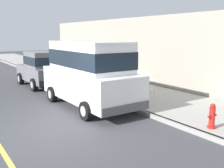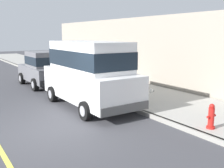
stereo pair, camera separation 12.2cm
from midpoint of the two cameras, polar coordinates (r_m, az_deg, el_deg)
ground_plane at (r=7.93m, az=-11.37°, el=-10.13°), size 80.00×80.00×0.00m
curb at (r=9.49m, az=6.90°, el=-6.06°), size 0.16×64.00×0.14m
sidewalk at (r=10.70m, az=14.31°, el=-4.40°), size 3.60×64.00×0.14m
car_white_van at (r=10.27m, az=-4.63°, el=2.82°), size 2.15×4.91×2.52m
car_grey_hatchback at (r=14.90m, az=-14.23°, el=3.32°), size 1.99×3.82×1.88m
dog_white at (r=10.92m, az=7.67°, el=-1.92°), size 0.74×0.31×0.49m
fire_hydrant at (r=8.09m, az=20.93°, el=-6.65°), size 0.34×0.24×0.72m
building_facade at (r=15.94m, az=4.73°, el=7.26°), size 0.50×20.00×3.73m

